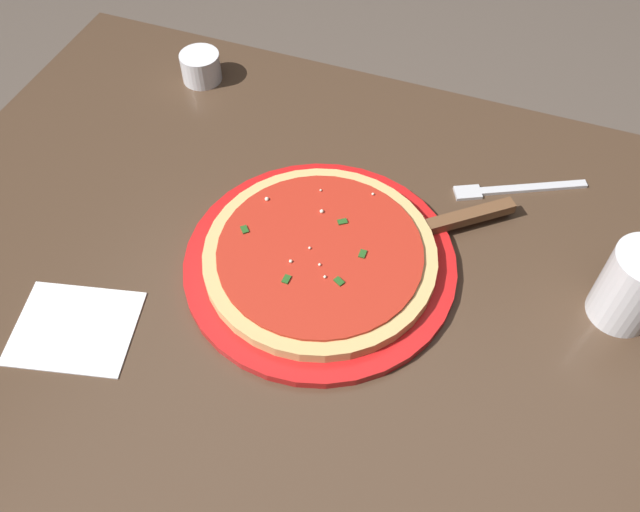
% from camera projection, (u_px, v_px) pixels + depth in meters
% --- Properties ---
extents(ground_plane, '(5.00, 5.00, 0.00)m').
position_uv_depth(ground_plane, '(296.00, 480.00, 1.41)').
color(ground_plane, brown).
extents(restaurant_table, '(1.05, 0.86, 0.73)m').
position_uv_depth(restaurant_table, '(284.00, 332.00, 0.93)').
color(restaurant_table, black).
rests_on(restaurant_table, ground_plane).
extents(serving_plate, '(0.34, 0.34, 0.01)m').
position_uv_depth(serving_plate, '(320.00, 263.00, 0.84)').
color(serving_plate, red).
rests_on(serving_plate, restaurant_table).
extents(pizza, '(0.29, 0.29, 0.02)m').
position_uv_depth(pizza, '(320.00, 255.00, 0.82)').
color(pizza, '#DBB26B').
rests_on(pizza, serving_plate).
extents(pizza_server, '(0.20, 0.17, 0.01)m').
position_uv_depth(pizza_server, '(440.00, 225.00, 0.86)').
color(pizza_server, silver).
rests_on(pizza_server, serving_plate).
extents(cup_tall_drink, '(0.08, 0.08, 0.10)m').
position_uv_depth(cup_tall_drink, '(633.00, 286.00, 0.76)').
color(cup_tall_drink, silver).
rests_on(cup_tall_drink, restaurant_table).
extents(cup_small_sauce, '(0.06, 0.06, 0.05)m').
position_uv_depth(cup_small_sauce, '(201.00, 67.00, 1.05)').
color(cup_small_sauce, silver).
rests_on(cup_small_sauce, restaurant_table).
extents(napkin_folded_right, '(0.16, 0.15, 0.00)m').
position_uv_depth(napkin_folded_right, '(75.00, 328.00, 0.78)').
color(napkin_folded_right, white).
rests_on(napkin_folded_right, restaurant_table).
extents(fork, '(0.17, 0.10, 0.00)m').
position_uv_depth(fork, '(512.00, 189.00, 0.92)').
color(fork, silver).
rests_on(fork, restaurant_table).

